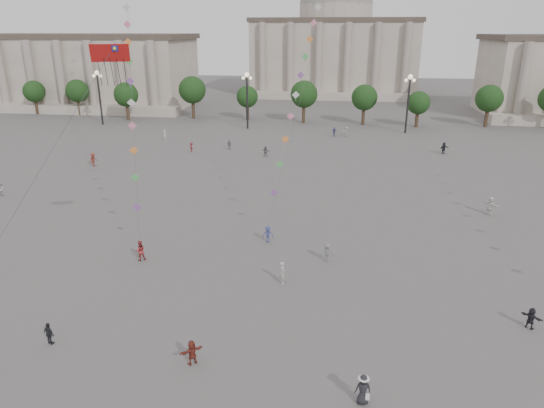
# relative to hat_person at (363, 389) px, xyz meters

# --- Properties ---
(ground) EXTENTS (360.00, 360.00, 0.00)m
(ground) POSITION_rel_hat_person_xyz_m (-4.73, 1.66, -0.90)
(ground) COLOR #4F4D4B
(ground) RESTS_ON ground
(hall_west) EXTENTS (84.00, 26.22, 17.20)m
(hall_west) POSITION_rel_hat_person_xyz_m (-79.73, 95.56, 7.53)
(hall_west) COLOR #A39789
(hall_west) RESTS_ON ground
(hall_central) EXTENTS (48.30, 34.30, 35.50)m
(hall_central) POSITION_rel_hat_person_xyz_m (-4.73, 130.89, 13.34)
(hall_central) COLOR #A39789
(hall_central) RESTS_ON ground
(tree_row) EXTENTS (137.12, 5.12, 8.00)m
(tree_row) POSITION_rel_hat_person_xyz_m (-4.73, 79.66, 4.50)
(tree_row) COLOR #34291A
(tree_row) RESTS_ON ground
(lamp_post_far_west) EXTENTS (2.00, 0.90, 10.65)m
(lamp_post_far_west) POSITION_rel_hat_person_xyz_m (-49.73, 71.66, 6.46)
(lamp_post_far_west) COLOR #262628
(lamp_post_far_west) RESTS_ON ground
(lamp_post_mid_west) EXTENTS (2.00, 0.90, 10.65)m
(lamp_post_mid_west) POSITION_rel_hat_person_xyz_m (-19.73, 71.66, 6.46)
(lamp_post_mid_west) COLOR #262628
(lamp_post_mid_west) RESTS_ON ground
(lamp_post_mid_east) EXTENTS (2.00, 0.90, 10.65)m
(lamp_post_mid_east) POSITION_rel_hat_person_xyz_m (10.27, 71.66, 6.46)
(lamp_post_mid_east) COLOR #262628
(lamp_post_mid_east) RESTS_ON ground
(person_crowd_0) EXTENTS (1.05, 0.61, 1.67)m
(person_crowd_0) POSITION_rel_hat_person_xyz_m (-2.87, 66.78, -0.06)
(person_crowd_0) COLOR navy
(person_crowd_0) RESTS_ON ground
(person_crowd_1) EXTENTS (0.98, 0.95, 1.59)m
(person_crowd_1) POSITION_rel_hat_person_xyz_m (-40.61, 27.98, -0.10)
(person_crowd_1) COLOR #B3B4AF
(person_crowd_1) RESTS_ON ground
(person_crowd_2) EXTENTS (1.08, 1.39, 1.90)m
(person_crowd_2) POSITION_rel_hat_person_xyz_m (-36.26, 41.67, 0.05)
(person_crowd_2) COLOR maroon
(person_crowd_2) RESTS_ON ground
(person_crowd_3) EXTENTS (1.34, 1.22, 1.49)m
(person_crowd_3) POSITION_rel_hat_person_xyz_m (11.04, 8.36, -0.15)
(person_crowd_3) COLOR black
(person_crowd_3) RESTS_ON ground
(person_crowd_4) EXTENTS (1.62, 1.41, 1.77)m
(person_crowd_4) POSITION_rel_hat_person_xyz_m (-0.66, 67.03, -0.01)
(person_crowd_4) COLOR silver
(person_crowd_4) RESTS_ON ground
(person_crowd_6) EXTENTS (1.11, 0.65, 1.70)m
(person_crowd_6) POSITION_rel_hat_person_xyz_m (-2.39, 16.16, -0.05)
(person_crowd_6) COLOR slate
(person_crowd_6) RESTS_ON ground
(person_crowd_7) EXTENTS (1.65, 1.69, 1.93)m
(person_crowd_7) POSITION_rel_hat_person_xyz_m (14.14, 29.56, 0.07)
(person_crowd_7) COLOR silver
(person_crowd_7) RESTS_ON ground
(person_crowd_9) EXTENTS (1.68, 1.40, 1.81)m
(person_crowd_9) POSITION_rel_hat_person_xyz_m (14.32, 56.09, 0.01)
(person_crowd_9) COLOR black
(person_crowd_9) RESTS_ON ground
(person_crowd_10) EXTENTS (0.76, 0.80, 1.83)m
(person_crowd_10) POSITION_rel_hat_person_xyz_m (-32.12, 59.48, 0.02)
(person_crowd_10) COLOR silver
(person_crowd_10) RESTS_ON ground
(person_crowd_12) EXTENTS (1.50, 1.08, 1.57)m
(person_crowd_12) POSITION_rel_hat_person_xyz_m (-12.93, 50.62, -0.11)
(person_crowd_12) COLOR slate
(person_crowd_12) RESTS_ON ground
(person_crowd_13) EXTENTS (0.62, 0.76, 1.79)m
(person_crowd_13) POSITION_rel_hat_person_xyz_m (-5.66, 12.03, 0.00)
(person_crowd_13) COLOR #AEAFAB
(person_crowd_13) RESTS_ON ground
(person_crowd_16) EXTENTS (0.92, 0.45, 1.52)m
(person_crowd_16) POSITION_rel_hat_person_xyz_m (-19.41, 54.16, -0.14)
(person_crowd_16) COLOR slate
(person_crowd_16) RESTS_ON ground
(person_crowd_17) EXTENTS (1.06, 1.11, 1.52)m
(person_crowd_17) POSITION_rel_hat_person_xyz_m (-24.93, 51.66, -0.14)
(person_crowd_17) COLOR maroon
(person_crowd_17) RESTS_ON ground
(tourist_1) EXTENTS (0.94, 0.66, 1.49)m
(tourist_1) POSITION_rel_hat_person_xyz_m (-18.97, 2.39, -0.15)
(tourist_1) COLOR black
(tourist_1) RESTS_ON ground
(tourist_2) EXTENTS (1.39, 1.26, 1.54)m
(tourist_2) POSITION_rel_hat_person_xyz_m (-9.70, 1.83, -0.13)
(tourist_2) COLOR maroon
(tourist_2) RESTS_ON ground
(kite_flyer_0) EXTENTS (1.07, 1.01, 1.76)m
(kite_flyer_0) POSITION_rel_hat_person_xyz_m (-17.97, 14.23, -0.02)
(kite_flyer_0) COLOR maroon
(kite_flyer_0) RESTS_ON ground
(kite_flyer_1) EXTENTS (1.05, 0.66, 1.56)m
(kite_flyer_1) POSITION_rel_hat_person_xyz_m (-7.88, 19.35, -0.11)
(kite_flyer_1) COLOR navy
(kite_flyer_1) RESTS_ON ground
(hat_person) EXTENTS (0.92, 0.69, 1.72)m
(hat_person) POSITION_rel_hat_person_xyz_m (0.00, 0.00, 0.00)
(hat_person) COLOR black
(hat_person) RESTS_ON ground
(dragon_kite) EXTENTS (5.03, 5.42, 19.77)m
(dragon_kite) POSITION_rel_hat_person_xyz_m (-15.35, 6.96, 15.36)
(dragon_kite) COLOR #A81311
(dragon_kite) RESTS_ON ground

